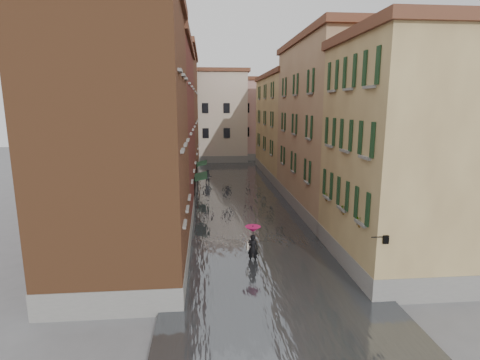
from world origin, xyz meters
name	(u,v)px	position (x,y,z in m)	size (l,w,h in m)	color
ground	(260,254)	(0.00, 0.00, 0.00)	(120.00, 120.00, 0.00)	slate
floodwater	(240,198)	(0.00, 13.00, 0.10)	(10.00, 60.00, 0.20)	#484B4F
building_left_near	(120,147)	(-7.00, -2.00, 6.50)	(6.00, 8.00, 13.00)	brown
building_left_mid	(153,134)	(-7.00, 9.00, 6.25)	(6.00, 14.00, 12.50)	#5D251D
building_left_far	(170,118)	(-7.00, 24.00, 7.00)	(6.00, 16.00, 14.00)	brown
building_right_near	(402,159)	(7.00, -2.00, 5.75)	(6.00, 8.00, 11.50)	#96794D
building_right_mid	(332,130)	(7.00, 9.00, 6.50)	(6.00, 14.00, 13.00)	tan
building_right_far	(290,128)	(7.00, 24.00, 5.75)	(6.00, 16.00, 11.50)	#96794D
building_end_cream	(205,118)	(-3.00, 38.00, 6.50)	(12.00, 9.00, 13.00)	#BCB396
building_end_pink	(262,120)	(6.00, 40.00, 6.00)	(10.00, 9.00, 12.00)	tan
awning_near	(200,177)	(-3.48, 11.09, 2.47)	(1.09, 3.26, 2.80)	black
awning_far	(201,164)	(-3.49, 18.17, 2.46)	(1.09, 2.74, 2.80)	black
wall_lantern	(385,239)	(4.33, -6.00, 3.01)	(0.71, 0.22, 0.35)	black
window_planters	(345,202)	(4.12, -1.90, 3.51)	(0.59, 5.64, 0.84)	brown
pedestrian_main	(253,242)	(-0.54, -1.09, 1.21)	(0.87, 0.87, 2.06)	black
pedestrian_far	(208,177)	(-2.79, 19.43, 0.82)	(0.79, 0.62, 1.63)	black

